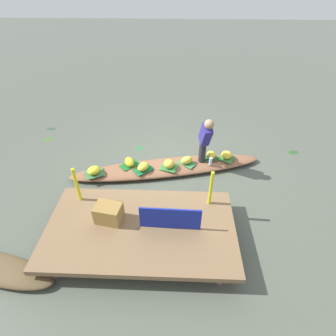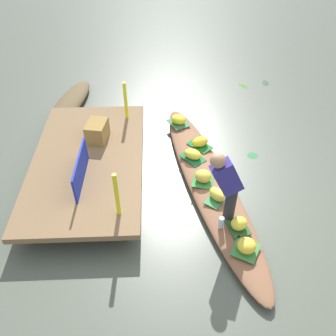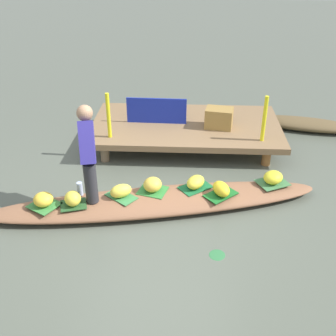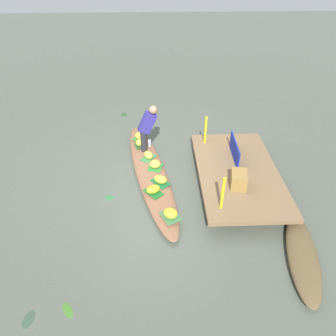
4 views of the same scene
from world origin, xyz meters
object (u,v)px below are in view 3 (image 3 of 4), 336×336
object	(u,v)px
banana_bunch_1	(153,185)
banana_bunch_6	(221,189)
moored_boat	(304,124)
water_bottle	(80,189)
vendor_boat	(155,202)
banana_bunch_5	(196,182)
banana_bunch_2	(43,199)
vendor_person	(88,150)
banana_bunch_3	(73,198)
market_banner	(157,111)
produce_crate	(219,118)
banana_bunch_0	(273,177)
banana_bunch_4	(121,191)

from	to	relation	value
banana_bunch_1	banana_bunch_6	bearing A→B (deg)	-2.95
moored_boat	water_bottle	xyz separation A→B (m)	(-3.56, -2.72, 0.18)
banana_bunch_6	water_bottle	xyz separation A→B (m)	(-1.85, -0.09, 0.00)
vendor_boat	banana_bunch_5	bearing A→B (deg)	11.46
moored_boat	banana_bunch_1	size ratio (longest dim) A/B	7.75
water_bottle	banana_bunch_5	bearing A→B (deg)	9.53
banana_bunch_2	banana_bunch_5	world-z (taller)	banana_bunch_2
banana_bunch_6	vendor_person	world-z (taller)	vendor_person
banana_bunch_5	banana_bunch_6	xyz separation A→B (m)	(0.33, -0.16, 0.01)
banana_bunch_3	moored_boat	bearing A→B (deg)	39.42
vendor_person	water_bottle	xyz separation A→B (m)	(-0.17, 0.04, -0.60)
market_banner	produce_crate	world-z (taller)	market_banner
moored_boat	banana_bunch_2	xyz separation A→B (m)	(-3.97, -2.99, 0.18)
banana_bunch_0	market_banner	xyz separation A→B (m)	(-1.72, 1.58, 0.31)
banana_bunch_0	banana_bunch_4	xyz separation A→B (m)	(-2.04, -0.45, 0.00)
banana_bunch_0	moored_boat	bearing A→B (deg)	66.74
water_bottle	market_banner	size ratio (longest dim) A/B	0.18
banana_bunch_2	vendor_person	distance (m)	0.86
moored_boat	vendor_person	xyz separation A→B (m)	(-3.39, -2.75, 0.78)
vendor_boat	banana_bunch_4	bearing A→B (deg)	174.57
moored_boat	market_banner	world-z (taller)	market_banner
banana_bunch_4	vendor_person	distance (m)	0.71
banana_bunch_5	banana_bunch_3	bearing A→B (deg)	-162.24
banana_bunch_2	banana_bunch_4	bearing A→B (deg)	14.74
vendor_boat	banana_bunch_1	xyz separation A→B (m)	(-0.04, 0.11, 0.19)
banana_bunch_0	banana_bunch_4	distance (m)	2.09
banana_bunch_5	produce_crate	size ratio (longest dim) A/B	0.69
banana_bunch_4	water_bottle	xyz separation A→B (m)	(-0.54, 0.02, 0.00)
banana_bunch_1	banana_bunch_3	world-z (taller)	same
banana_bunch_6	market_banner	world-z (taller)	market_banner
banana_bunch_2	produce_crate	bearing A→B (deg)	43.10
water_bottle	banana_bunch_3	bearing A→B (deg)	-97.77
banana_bunch_4	water_bottle	bearing A→B (deg)	177.64
vendor_boat	banana_bunch_3	bearing A→B (deg)	-177.08
banana_bunch_0	water_bottle	bearing A→B (deg)	-170.53
banana_bunch_0	produce_crate	bearing A→B (deg)	114.92
banana_bunch_5	water_bottle	distance (m)	1.54
vendor_boat	produce_crate	world-z (taller)	produce_crate
banana_bunch_5	banana_bunch_6	bearing A→B (deg)	-25.61
banana_bunch_1	banana_bunch_4	size ratio (longest dim) A/B	0.90
banana_bunch_5	banana_bunch_2	bearing A→B (deg)	-164.67
banana_bunch_4	water_bottle	size ratio (longest dim) A/B	1.57
banana_bunch_0	water_bottle	xyz separation A→B (m)	(-2.58, -0.43, 0.00)
banana_bunch_3	water_bottle	xyz separation A→B (m)	(0.03, 0.24, -0.01)
banana_bunch_1	banana_bunch_6	distance (m)	0.91
vendor_boat	banana_bunch_0	size ratio (longest dim) A/B	15.27
banana_bunch_5	water_bottle	xyz separation A→B (m)	(-1.52, -0.25, 0.01)
vendor_boat	banana_bunch_0	distance (m)	1.65
banana_bunch_4	banana_bunch_6	world-z (taller)	same
vendor_boat	produce_crate	distance (m)	2.12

